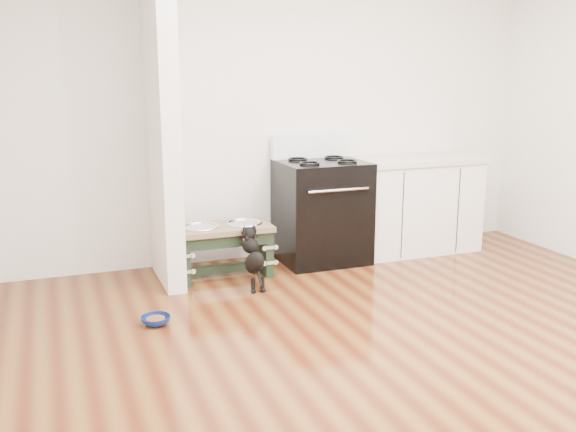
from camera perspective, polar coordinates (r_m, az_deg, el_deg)
name	(u,v)px	position (r m, az deg, el deg)	size (l,w,h in m)	color
ground	(426,360)	(4.07, 12.17, -12.43)	(5.00, 5.00, 0.00)	#4B1E0D
room_shell	(440,88)	(3.69, 13.37, 10.98)	(5.00, 5.00, 5.00)	silver
partition_wall	(162,118)	(5.25, -11.17, 8.58)	(0.15, 0.80, 2.70)	silver
oven_range	(322,210)	(5.84, 3.00, 0.57)	(0.76, 0.69, 1.14)	black
cabinet_run	(414,204)	(6.31, 11.10, 1.04)	(1.24, 0.64, 0.91)	white
dog_feeder	(223,240)	(5.44, -5.79, -2.17)	(0.81, 0.43, 0.46)	black
puppy	(253,256)	(5.15, -3.14, -3.53)	(0.14, 0.42, 0.49)	black
floor_bowl	(156,320)	(4.57, -11.68, -9.08)	(0.21, 0.21, 0.06)	navy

